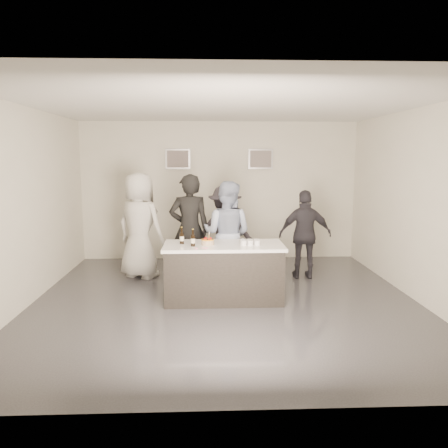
# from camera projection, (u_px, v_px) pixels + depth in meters

# --- Properties ---
(floor) EXTENTS (6.00, 6.00, 0.00)m
(floor) POSITION_uv_depth(u_px,v_px,m) (225.00, 301.00, 6.86)
(floor) COLOR #3D3D42
(floor) RESTS_ON ground
(ceiling) EXTENTS (6.00, 6.00, 0.00)m
(ceiling) POSITION_uv_depth(u_px,v_px,m) (225.00, 105.00, 6.40)
(ceiling) COLOR white
(wall_back) EXTENTS (6.00, 0.04, 3.00)m
(wall_back) POSITION_uv_depth(u_px,v_px,m) (219.00, 191.00, 9.60)
(wall_back) COLOR silver
(wall_back) RESTS_ON ground
(wall_front) EXTENTS (6.00, 0.04, 3.00)m
(wall_front) POSITION_uv_depth(u_px,v_px,m) (241.00, 246.00, 3.67)
(wall_front) COLOR silver
(wall_front) RESTS_ON ground
(wall_left) EXTENTS (0.04, 6.00, 3.00)m
(wall_left) POSITION_uv_depth(u_px,v_px,m) (25.00, 207.00, 6.51)
(wall_left) COLOR silver
(wall_left) RESTS_ON ground
(wall_right) EXTENTS (0.04, 6.00, 3.00)m
(wall_right) POSITION_uv_depth(u_px,v_px,m) (419.00, 205.00, 6.75)
(wall_right) COLOR silver
(wall_right) RESTS_ON ground
(picture_left) EXTENTS (0.54, 0.04, 0.44)m
(picture_left) POSITION_uv_depth(u_px,v_px,m) (178.00, 159.00, 9.42)
(picture_left) COLOR #B2B2B7
(picture_left) RESTS_ON wall_back
(picture_right) EXTENTS (0.54, 0.04, 0.44)m
(picture_right) POSITION_uv_depth(u_px,v_px,m) (261.00, 159.00, 9.50)
(picture_right) COLOR #B2B2B7
(picture_right) RESTS_ON wall_back
(bar_counter) EXTENTS (1.86, 0.86, 0.90)m
(bar_counter) POSITION_uv_depth(u_px,v_px,m) (224.00, 272.00, 6.85)
(bar_counter) COLOR white
(bar_counter) RESTS_ON ground
(cake) EXTENTS (0.20, 0.20, 0.07)m
(cake) POSITION_uv_depth(u_px,v_px,m) (208.00, 242.00, 6.74)
(cake) COLOR orange
(cake) RESTS_ON bar_counter
(beer_bottle_a) EXTENTS (0.07, 0.07, 0.26)m
(beer_bottle_a) POSITION_uv_depth(u_px,v_px,m) (182.00, 236.00, 6.79)
(beer_bottle_a) COLOR black
(beer_bottle_a) RESTS_ON bar_counter
(beer_bottle_b) EXTENTS (0.07, 0.07, 0.26)m
(beer_bottle_b) POSITION_uv_depth(u_px,v_px,m) (193.00, 238.00, 6.60)
(beer_bottle_b) COLOR black
(beer_bottle_b) RESTS_ON bar_counter
(tumbler_cluster) EXTENTS (0.30, 0.19, 0.08)m
(tumbler_cluster) POSITION_uv_depth(u_px,v_px,m) (250.00, 242.00, 6.74)
(tumbler_cluster) COLOR orange
(tumbler_cluster) RESTS_ON bar_counter
(candles) EXTENTS (0.24, 0.08, 0.01)m
(candles) POSITION_uv_depth(u_px,v_px,m) (202.00, 248.00, 6.46)
(candles) COLOR pink
(candles) RESTS_ON bar_counter
(person_main_black) EXTENTS (0.76, 0.54, 1.95)m
(person_main_black) POSITION_uv_depth(u_px,v_px,m) (189.00, 229.00, 7.71)
(person_main_black) COLOR black
(person_main_black) RESTS_ON ground
(person_main_blue) EXTENTS (1.08, 0.97, 1.83)m
(person_main_blue) POSITION_uv_depth(u_px,v_px,m) (227.00, 234.00, 7.62)
(person_main_blue) COLOR #9EAECF
(person_main_blue) RESTS_ON ground
(person_guest_left) EXTENTS (1.14, 1.00, 1.96)m
(person_guest_left) POSITION_uv_depth(u_px,v_px,m) (140.00, 226.00, 8.10)
(person_guest_left) COLOR silver
(person_guest_left) RESTS_ON ground
(person_guest_right) EXTENTS (0.98, 0.44, 1.65)m
(person_guest_right) POSITION_uv_depth(u_px,v_px,m) (305.00, 235.00, 8.07)
(person_guest_right) COLOR #2D2C34
(person_guest_right) RESTS_ON ground
(person_guest_back) EXTENTS (1.19, 0.80, 1.70)m
(person_guest_back) POSITION_uv_depth(u_px,v_px,m) (225.00, 230.00, 8.37)
(person_guest_back) COLOR #2F2B33
(person_guest_back) RESTS_ON ground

